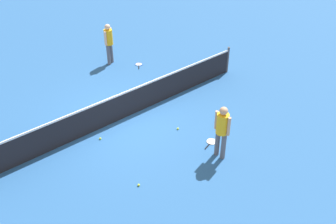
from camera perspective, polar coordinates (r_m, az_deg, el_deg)
name	(u,v)px	position (r m, az deg, el deg)	size (l,w,h in m)	color
ground_plane	(123,118)	(12.72, -6.73, -0.92)	(40.00, 40.00, 0.00)	#265693
court_net	(122,106)	(12.44, -6.89, 0.95)	(10.09, 0.09, 1.07)	#4C4C51
player_near_side	(222,128)	(10.62, 8.08, -2.40)	(0.37, 0.53, 1.70)	#595960
player_far_side	(109,41)	(15.77, -8.86, 10.51)	(0.50, 0.46, 1.70)	#595960
tennis_racket_near_player	(211,142)	(11.70, 6.48, -4.48)	(0.61, 0.39, 0.03)	white
tennis_racket_far_player	(139,64)	(15.92, -4.39, 7.10)	(0.48, 0.57, 0.03)	blue
tennis_ball_near_player	(100,139)	(11.90, -10.11, -3.93)	(0.07, 0.07, 0.07)	#C6E033
tennis_ball_by_net	(139,185)	(10.29, -4.41, -10.83)	(0.07, 0.07, 0.07)	#C6E033
tennis_ball_midcourt	(178,129)	(12.12, 1.49, -2.51)	(0.07, 0.07, 0.07)	#C6E033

